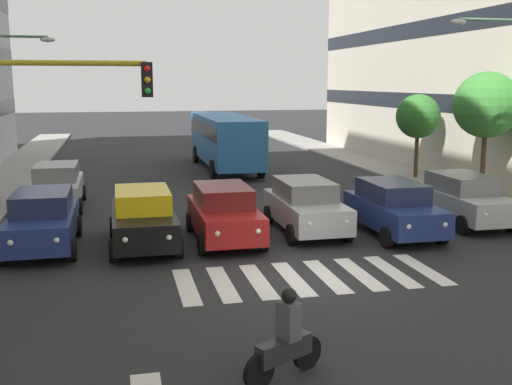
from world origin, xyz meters
The scene contains 16 objects.
ground_plane centered at (0.00, 0.00, 0.00)m, with size 180.00×180.00×0.00m, color #262628.
crosswalk_markings centered at (0.00, 0.00, 0.00)m, with size 6.75×2.80×0.01m.
car_0 centered at (-7.08, -4.62, 0.89)m, with size 2.02×4.44×1.72m.
car_1 centered at (-4.01, -3.69, 0.89)m, with size 2.02×4.44×1.72m.
car_2 centered at (-1.33, -4.66, 0.89)m, with size 2.02×4.44×1.72m.
car_3 centered at (1.49, -4.13, 0.89)m, with size 2.02×4.44×1.72m.
car_4 centered at (3.98, -3.99, 0.89)m, with size 2.02×4.44×1.72m.
car_5 centered at (6.88, -4.36, 0.89)m, with size 2.02×4.44×1.72m.
car_row2_0 centered at (7.01, -10.58, 0.89)m, with size 2.02×4.44×1.72m.
bus_behind_traffic centered at (-1.33, -19.97, 1.86)m, with size 2.78×10.50×3.00m.
motorcycle_with_rider centered at (2.06, 5.07, 0.65)m, with size 1.55×0.88×1.57m.
traffic_light_gantry centered at (7.00, 0.38, 3.72)m, with size 4.57×0.36×5.50m.
street_lamp_left centered at (-8.81, -4.85, 4.44)m, with size 3.04×0.28×6.97m.
street_lamp_right centered at (8.90, -11.19, 4.20)m, with size 2.59×0.28×6.60m.
street_tree_1 centered at (-10.25, -8.41, 3.95)m, with size 2.72×2.72×5.17m.
street_tree_2 centered at (-10.03, -13.86, 3.19)m, with size 2.19×2.19×4.15m.
Camera 1 is at (4.69, 14.36, 4.91)m, focal length 43.23 mm.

